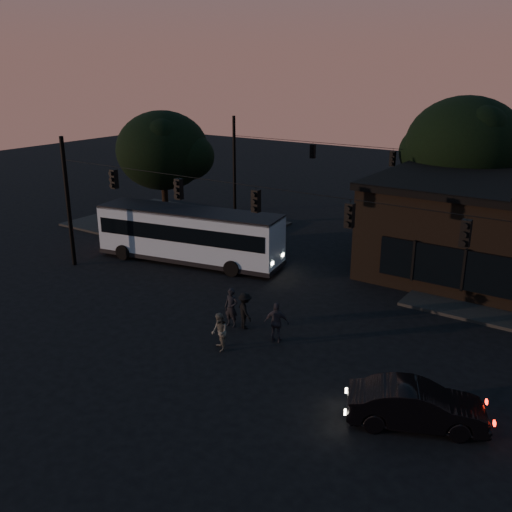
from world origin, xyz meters
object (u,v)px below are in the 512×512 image
Objects in this scene: pedestrian_d at (245,311)px; car at (417,406)px; bus at (189,233)px; pedestrian_a at (231,308)px; pedestrian_c at (277,323)px; pedestrian_b at (220,332)px.

car is at bearing -163.68° from pedestrian_d.
pedestrian_d is at bearing -45.78° from bus.
pedestrian_a is at bearing 48.77° from pedestrian_d.
pedestrian_a reaches higher than car.
car is at bearing -20.40° from pedestrian_a.
pedestrian_a is 2.51m from pedestrian_c.
car is at bearing -37.36° from bus.
car is 7.36m from pedestrian_c.
bus reaches higher than pedestrian_a.
bus is at bearing 175.62° from pedestrian_b.
pedestrian_a is 0.66m from pedestrian_d.
bus is 9.80m from pedestrian_d.
pedestrian_d reaches higher than pedestrian_b.
bus is 6.85× the size of pedestrian_d.
pedestrian_d is (8.00, -5.58, -0.94)m from bus.
pedestrian_b is 2.49m from pedestrian_c.
bus reaches higher than pedestrian_c.
pedestrian_b is 2.30m from pedestrian_d.
car is 9.80m from pedestrian_a.
bus is 6.45× the size of pedestrian_a.
pedestrian_a reaches higher than pedestrian_c.
pedestrian_c is (-6.94, 2.46, 0.16)m from car.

